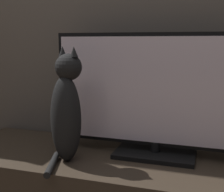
# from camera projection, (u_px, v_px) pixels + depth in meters

# --- Properties ---
(tv) EXTENTS (0.97, 0.22, 0.57)m
(tv) POSITION_uv_depth(u_px,v_px,m) (157.00, 96.00, 1.42)
(tv) COLOR black
(tv) RESTS_ON tv_stand
(cat) EXTENTS (0.17, 0.30, 0.51)m
(cat) POSITION_uv_depth(u_px,v_px,m) (67.00, 110.00, 1.37)
(cat) COLOR black
(cat) RESTS_ON tv_stand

